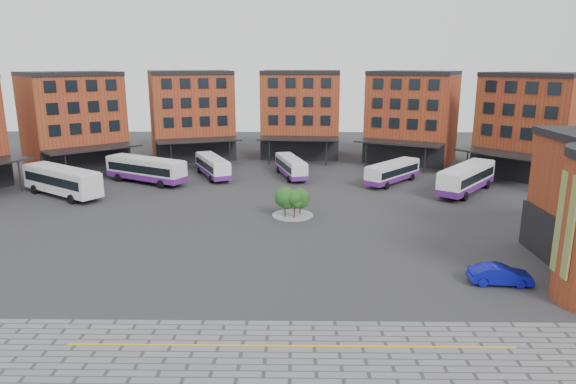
{
  "coord_description": "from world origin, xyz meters",
  "views": [
    {
      "loc": [
        2.23,
        -40.55,
        15.96
      ],
      "look_at": [
        1.58,
        6.56,
        4.0
      ],
      "focal_mm": 32.0,
      "sensor_mm": 36.0,
      "label": 1
    }
  ],
  "objects_px": {
    "tree_island": "(293,200)",
    "bus_b": "(146,169)",
    "bus_a": "(62,180)",
    "bus_d": "(291,166)",
    "bus_c": "(213,166)",
    "bus_f": "(467,178)",
    "bus_e": "(393,172)",
    "blue_car": "(500,275)"
  },
  "relations": [
    {
      "from": "tree_island",
      "to": "bus_c",
      "type": "xyz_separation_m",
      "value": [
        -11.51,
        19.14,
        -0.25
      ]
    },
    {
      "from": "tree_island",
      "to": "bus_d",
      "type": "relative_size",
      "value": 0.43
    },
    {
      "from": "bus_e",
      "to": "blue_car",
      "type": "distance_m",
      "value": 32.5
    },
    {
      "from": "bus_f",
      "to": "blue_car",
      "type": "bearing_deg",
      "value": -64.86
    },
    {
      "from": "bus_a",
      "to": "blue_car",
      "type": "relative_size",
      "value": 2.65
    },
    {
      "from": "bus_c",
      "to": "bus_f",
      "type": "relative_size",
      "value": 0.91
    },
    {
      "from": "tree_island",
      "to": "blue_car",
      "type": "bearing_deg",
      "value": -47.74
    },
    {
      "from": "blue_car",
      "to": "bus_b",
      "type": "bearing_deg",
      "value": 52.14
    },
    {
      "from": "bus_c",
      "to": "bus_d",
      "type": "xyz_separation_m",
      "value": [
        11.15,
        0.24,
        -0.07
      ]
    },
    {
      "from": "tree_island",
      "to": "bus_a",
      "type": "relative_size",
      "value": 0.37
    },
    {
      "from": "bus_b",
      "to": "bus_f",
      "type": "distance_m",
      "value": 41.93
    },
    {
      "from": "bus_b",
      "to": "blue_car",
      "type": "height_order",
      "value": "bus_b"
    },
    {
      "from": "bus_c",
      "to": "blue_car",
      "type": "bearing_deg",
      "value": -77.4
    },
    {
      "from": "bus_a",
      "to": "bus_b",
      "type": "relative_size",
      "value": 0.99
    },
    {
      "from": "bus_c",
      "to": "blue_car",
      "type": "relative_size",
      "value": 2.33
    },
    {
      "from": "bus_a",
      "to": "bus_c",
      "type": "bearing_deg",
      "value": -21.3
    },
    {
      "from": "tree_island",
      "to": "bus_d",
      "type": "xyz_separation_m",
      "value": [
        -0.37,
        19.38,
        -0.32
      ]
    },
    {
      "from": "bus_b",
      "to": "bus_c",
      "type": "height_order",
      "value": "bus_b"
    },
    {
      "from": "bus_d",
      "to": "bus_c",
      "type": "bearing_deg",
      "value": 166.35
    },
    {
      "from": "tree_island",
      "to": "bus_f",
      "type": "xyz_separation_m",
      "value": [
        21.7,
        10.51,
        0.04
      ]
    },
    {
      "from": "bus_a",
      "to": "bus_b",
      "type": "xyz_separation_m",
      "value": [
        8.17,
        7.29,
        -0.24
      ]
    },
    {
      "from": "bus_b",
      "to": "bus_f",
      "type": "relative_size",
      "value": 1.05
    },
    {
      "from": "tree_island",
      "to": "bus_b",
      "type": "xyz_separation_m",
      "value": [
        -19.96,
        15.35,
        0.02
      ]
    },
    {
      "from": "bus_b",
      "to": "bus_d",
      "type": "height_order",
      "value": "bus_b"
    },
    {
      "from": "tree_island",
      "to": "bus_b",
      "type": "relative_size",
      "value": 0.36
    },
    {
      "from": "tree_island",
      "to": "bus_c",
      "type": "height_order",
      "value": "tree_island"
    },
    {
      "from": "bus_b",
      "to": "bus_d",
      "type": "relative_size",
      "value": 1.17
    },
    {
      "from": "bus_e",
      "to": "blue_car",
      "type": "height_order",
      "value": "bus_e"
    },
    {
      "from": "bus_c",
      "to": "bus_b",
      "type": "bearing_deg",
      "value": -179.92
    },
    {
      "from": "bus_a",
      "to": "bus_d",
      "type": "distance_m",
      "value": 29.98
    },
    {
      "from": "tree_island",
      "to": "bus_d",
      "type": "height_order",
      "value": "tree_island"
    },
    {
      "from": "bus_c",
      "to": "bus_d",
      "type": "relative_size",
      "value": 1.03
    },
    {
      "from": "bus_b",
      "to": "bus_e",
      "type": "distance_m",
      "value": 33.36
    },
    {
      "from": "bus_e",
      "to": "blue_car",
      "type": "bearing_deg",
      "value": -45.59
    },
    {
      "from": "tree_island",
      "to": "bus_c",
      "type": "relative_size",
      "value": 0.42
    },
    {
      "from": "bus_b",
      "to": "bus_f",
      "type": "height_order",
      "value": "bus_f"
    },
    {
      "from": "bus_a",
      "to": "bus_d",
      "type": "relative_size",
      "value": 1.16
    },
    {
      "from": "tree_island",
      "to": "bus_c",
      "type": "distance_m",
      "value": 22.34
    },
    {
      "from": "bus_e",
      "to": "bus_a",
      "type": "bearing_deg",
      "value": -128.94
    },
    {
      "from": "bus_c",
      "to": "tree_island",
      "type": "bearing_deg",
      "value": -83.08
    },
    {
      "from": "bus_b",
      "to": "bus_d",
      "type": "bearing_deg",
      "value": -49.28
    },
    {
      "from": "blue_car",
      "to": "bus_e",
      "type": "bearing_deg",
      "value": 8.06
    }
  ]
}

